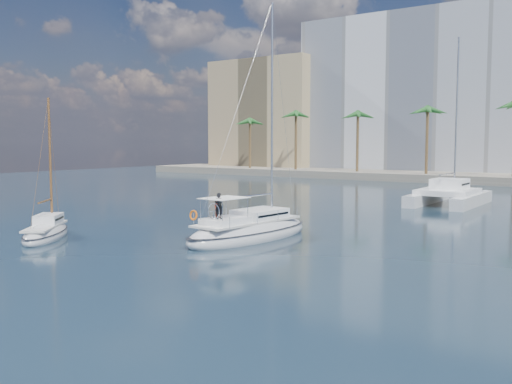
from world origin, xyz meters
The scene contains 10 objects.
ground centered at (0.00, 0.00, 0.00)m, with size 160.00×160.00×0.00m, color black.
quay centered at (0.00, 61.00, 0.60)m, with size 120.00×14.00×1.20m, color gray.
building_modern centered at (-12.00, 73.00, 14.00)m, with size 42.00×16.00×28.00m, color white.
building_tan_left centered at (-42.00, 69.00, 11.00)m, with size 22.00×14.00×22.00m, color tan.
palm_left centered at (-34.00, 57.00, 10.28)m, with size 3.60×3.60×12.30m.
palm_centre centered at (0.00, 57.00, 10.28)m, with size 3.60×3.60×12.30m.
main_sloop centered at (1.20, 0.60, 0.50)m, with size 4.30×10.73×15.55m.
small_sloop centered at (-9.38, -6.55, 0.38)m, with size 5.63×6.41×9.38m.
catamaran centered at (5.72, 27.19, 1.12)m, with size 5.54×10.96×16.07m.
seagull centered at (-2.15, 5.62, 0.94)m, with size 1.02×0.44×0.19m.
Camera 1 is at (21.63, -28.00, 6.07)m, focal length 40.00 mm.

